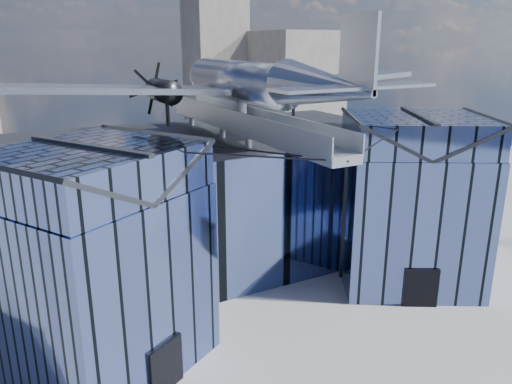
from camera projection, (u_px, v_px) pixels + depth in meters
name	position (u px, v px, depth m)	size (l,w,h in m)	color
ground_plane	(271.00, 306.00, 32.21)	(120.00, 120.00, 0.00)	gray
museum	(231.00, 201.00, 35.50)	(32.88, 24.50, 17.60)	#4C5F9B
bg_towers	(107.00, 87.00, 72.49)	(77.00, 24.50, 26.00)	gray
tree_side_e	(393.00, 174.00, 50.16)	(3.74, 3.74, 5.25)	#372216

